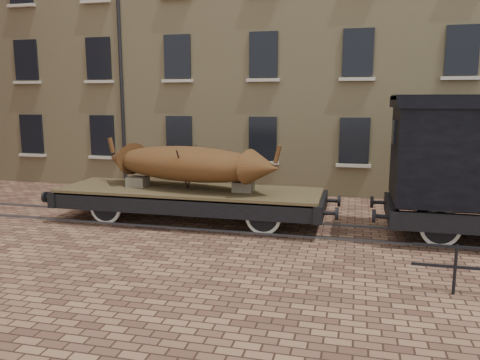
# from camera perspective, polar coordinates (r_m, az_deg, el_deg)

# --- Properties ---
(ground) EXTENTS (90.00, 90.00, 0.00)m
(ground) POSITION_cam_1_polar(r_m,az_deg,el_deg) (13.66, 9.05, -6.13)
(ground) COLOR #533428
(warehouse_cream) EXTENTS (40.00, 10.19, 14.00)m
(warehouse_cream) POSITION_cam_1_polar(r_m,az_deg,el_deg) (23.40, 19.46, 17.34)
(warehouse_cream) COLOR tan
(warehouse_cream) RESTS_ON ground
(rail_track) EXTENTS (30.00, 1.52, 0.06)m
(rail_track) POSITION_cam_1_polar(r_m,az_deg,el_deg) (13.65, 9.06, -6.01)
(rail_track) COLOR #59595E
(rail_track) RESTS_ON ground
(flatcar_wagon) EXTENTS (8.94, 2.42, 1.35)m
(flatcar_wagon) POSITION_cam_1_polar(r_m,az_deg,el_deg) (14.25, -6.20, -1.91)
(flatcar_wagon) COLOR brown
(flatcar_wagon) RESTS_ON ground
(iron_boat) EXTENTS (5.95, 2.68, 1.46)m
(iron_boat) POSITION_cam_1_polar(r_m,az_deg,el_deg) (14.10, -6.44, 2.00)
(iron_boat) COLOR #563012
(iron_boat) RESTS_ON flatcar_wagon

